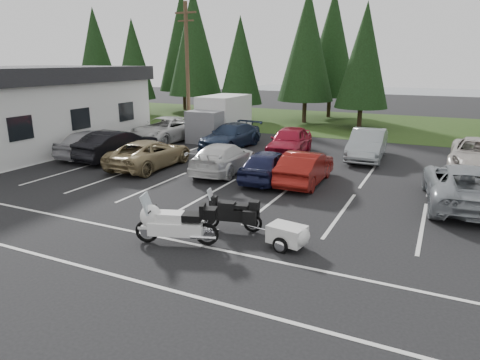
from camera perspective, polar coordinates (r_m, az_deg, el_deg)
name	(u,v)px	position (r m, az deg, el deg)	size (l,w,h in m)	color
ground	(247,209)	(15.72, 0.99, -3.95)	(120.00, 120.00, 0.00)	black
grass_strip	(364,124)	(38.34, 16.22, 7.14)	(80.00, 16.00, 0.01)	#1D3511
lake_water	(431,98)	(68.71, 24.07, 9.93)	(70.00, 50.00, 0.02)	slate
building	(6,109)	(29.94, -28.74, 8.35)	(10.60, 15.60, 4.90)	silver
utility_pole	(187,69)	(30.16, -7.03, 14.45)	(1.60, 0.26, 9.00)	#473321
box_truck	(218,118)	(29.82, -3.02, 8.27)	(2.40, 5.60, 2.90)	silver
stall_markings	(268,194)	(17.46, 3.73, -1.94)	(32.00, 16.00, 0.01)	silver
conifer_0	(96,51)	(49.61, -18.69, 15.98)	(4.58, 4.58, 10.66)	#332316
conifer_1	(133,59)	(44.66, -14.02, 15.36)	(3.96, 3.96, 9.22)	#332316
conifer_2	(194,42)	(42.53, -6.14, 17.84)	(5.10, 5.10, 11.89)	#332316
conifer_3	(240,60)	(38.64, 0.05, 15.65)	(3.87, 3.87, 9.02)	#332316
conifer_4	(307,45)	(38.06, 8.93, 17.37)	(4.80, 4.80, 11.17)	#332316
conifer_5	(364,56)	(35.61, 16.24, 15.64)	(4.14, 4.14, 9.63)	#332316
conifer_back_a	(183,42)	(48.22, -7.67, 17.81)	(5.28, 5.28, 12.30)	#332316
conifer_back_b	(332,44)	(42.24, 12.21, 17.36)	(4.97, 4.97, 11.58)	#332316
car_near_0	(93,143)	(25.59, -19.03, 4.73)	(1.88, 4.68, 1.60)	silver
car_near_1	(118,145)	(24.45, -16.02, 4.53)	(1.72, 4.92, 1.62)	black
car_near_2	(150,154)	(22.23, -11.91, 3.47)	(2.35, 5.10, 1.42)	#8C7951
car_near_3	(224,158)	(20.84, -2.21, 2.99)	(1.98, 4.88, 1.41)	silver
car_near_4	(268,165)	(19.37, 3.82, 2.02)	(1.70, 4.22, 1.44)	#171B3B
car_near_5	(305,167)	(19.09, 8.70, 1.69)	(1.54, 4.41, 1.45)	maroon
car_near_6	(464,185)	(18.00, 27.70, -0.61)	(2.62, 5.67, 1.58)	gray
car_far_0	(165,130)	(29.13, -10.01, 6.61)	(2.70, 5.86, 1.63)	silver
car_far_1	(231,136)	(26.73, -1.26, 5.89)	(2.07, 5.09, 1.48)	#19263F
car_far_2	(290,141)	(24.82, 6.63, 5.19)	(1.91, 4.74, 1.61)	maroon
car_far_3	(367,144)	(24.60, 16.63, 4.56)	(1.73, 4.95, 1.63)	gray
car_far_4	(479,155)	(24.08, 29.21, 2.90)	(2.59, 5.63, 1.56)	#BDB6AD
touring_motorcycle	(176,220)	(12.73, -8.53, -5.23)	(2.79, 0.86, 1.55)	white
cargo_trailer	(287,236)	(12.57, 6.28, -7.50)	(1.51, 0.85, 0.70)	silver
adventure_motorcycle	(231,210)	(13.63, -1.19, -4.05)	(2.23, 0.78, 1.36)	black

